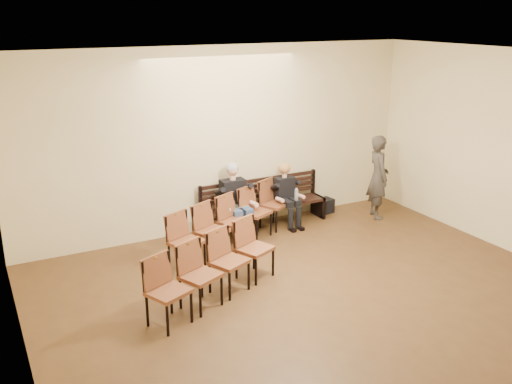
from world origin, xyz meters
TOP-DOWN VIEW (x-y plane):
  - ground at (0.00, 0.00)m, footprint 10.00×10.00m
  - room_walls at (0.00, 0.79)m, footprint 8.02×10.01m
  - bench at (0.72, 4.65)m, footprint 2.60×0.90m
  - seated_man at (0.03, 4.53)m, footprint 0.58×0.80m
  - seated_woman at (1.16, 4.53)m, footprint 0.47×0.66m
  - laptop at (0.05, 4.41)m, footprint 0.37×0.32m
  - water_bottle at (1.23, 4.29)m, footprint 0.09×0.09m
  - bag at (2.19, 4.75)m, footprint 0.44×0.34m
  - passerby at (3.02, 4.05)m, footprint 0.67×0.83m
  - chair_row_front at (-0.23, 4.00)m, footprint 2.88×1.67m
  - chair_row_back at (-1.33, 2.35)m, footprint 2.37×1.44m

SIDE VIEW (x-z plane):
  - ground at x=0.00m, z-range 0.00..0.00m
  - bag at x=2.19m, z-range 0.00..0.30m
  - bench at x=0.72m, z-range 0.00..0.45m
  - chair_row_front at x=-0.23m, z-range 0.00..0.95m
  - chair_row_back at x=-1.33m, z-range 0.00..0.97m
  - seated_woman at x=1.16m, z-range 0.00..1.10m
  - laptop at x=0.05m, z-range 0.45..0.69m
  - water_bottle at x=1.23m, z-range 0.45..0.69m
  - seated_man at x=0.03m, z-range 0.00..1.38m
  - passerby at x=3.02m, z-range 0.00..1.98m
  - room_walls at x=0.00m, z-range 0.78..4.29m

